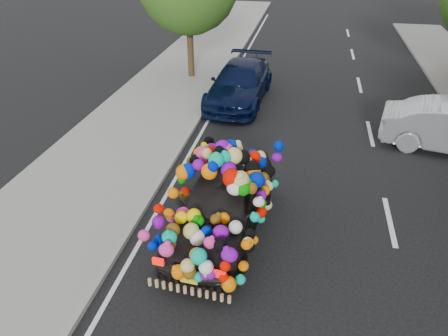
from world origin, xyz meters
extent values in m
plane|color=black|center=(0.00, 0.00, 0.00)|extent=(100.00, 100.00, 0.00)
cube|color=gray|center=(-4.30, 0.00, 0.06)|extent=(4.00, 60.00, 0.12)
cube|color=gray|center=(-2.35, 0.00, 0.07)|extent=(0.15, 60.00, 0.13)
cylinder|color=#332114|center=(-3.80, 9.50, 1.36)|extent=(0.28, 0.28, 2.73)
imported|color=black|center=(-0.28, -1.09, 0.74)|extent=(2.13, 4.50, 1.49)
cube|color=red|center=(-1.06, -3.23, 0.78)|extent=(0.22, 0.08, 0.14)
cube|color=red|center=(0.13, -3.34, 0.78)|extent=(0.22, 0.08, 0.14)
cube|color=yellow|center=(-0.47, -3.29, 0.48)|extent=(0.34, 0.07, 0.12)
imported|color=black|center=(-1.22, 7.11, 0.73)|extent=(2.28, 5.10, 1.45)
camera|label=1|loc=(1.32, -9.02, 6.31)|focal=35.00mm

